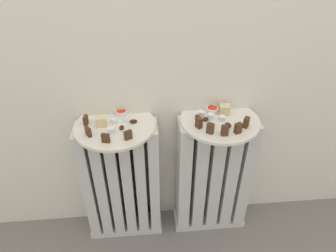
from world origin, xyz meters
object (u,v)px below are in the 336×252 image
radiator_right (213,177)px  jam_bowl_right (212,110)px  jam_bowl_left (121,112)px  fork (128,124)px  plate_left (115,126)px  plate_right (220,120)px  radiator_left (122,183)px

radiator_right → jam_bowl_right: 0.33m
jam_bowl_left → fork: bearing=-69.5°
plate_left → jam_bowl_right: jam_bowl_right is taller
plate_left → jam_bowl_right: size_ratio=6.56×
radiator_right → plate_left: 0.51m
jam_bowl_right → fork: bearing=-170.3°
jam_bowl_right → fork: size_ratio=0.46×
plate_right → plate_left: bearing=180.0°
radiator_left → plate_right: plate_right is taller
radiator_left → jam_bowl_left: bearing=70.8°
radiator_right → radiator_left: bearing=180.0°
radiator_right → jam_bowl_right: bearing=110.9°
radiator_left → jam_bowl_right: bearing=7.7°
plate_left → fork: 0.05m
jam_bowl_right → fork: 0.34m
radiator_left → fork: (0.05, -0.01, 0.32)m
radiator_left → jam_bowl_left: size_ratio=13.26×
jam_bowl_left → fork: size_ratio=0.44×
plate_right → fork: (-0.36, -0.01, 0.01)m
fork → plate_left: bearing=173.9°
plate_left → jam_bowl_right: (0.39, 0.05, 0.02)m
radiator_left → fork: 0.32m
radiator_right → fork: (-0.36, -0.01, 0.32)m
jam_bowl_left → fork: 0.08m
plate_right → fork: bearing=-179.2°
jam_bowl_left → jam_bowl_right: size_ratio=0.95×
radiator_left → jam_bowl_left: (0.02, 0.07, 0.33)m
jam_bowl_right → fork: (-0.34, -0.06, -0.01)m
radiator_left → plate_right: 0.51m
radiator_right → fork: 0.48m
radiator_left → plate_left: (0.00, -0.00, 0.31)m
plate_left → fork: fork is taller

